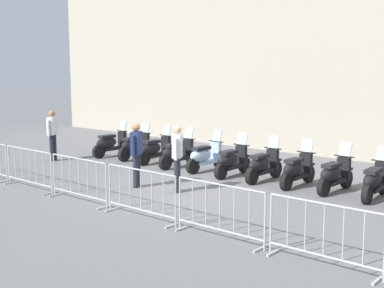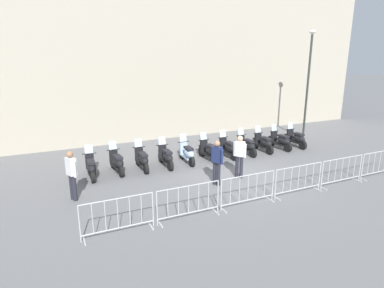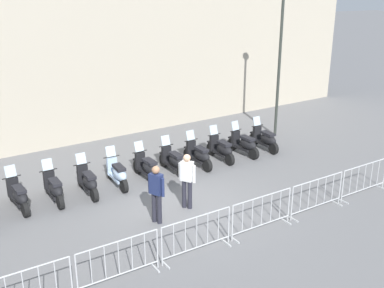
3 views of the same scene
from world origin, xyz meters
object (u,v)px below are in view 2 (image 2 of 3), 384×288
Objects in this scene: motorcycle_6 at (228,148)px; barrier_segment_3 at (298,180)px; motorcycle_8 at (264,143)px; officer_near_row_end at (217,160)px; barrier_segment_1 at (189,202)px; officer_mid_plaza at (240,154)px; motorcycle_9 at (281,141)px; street_lamp at (309,76)px; motorcycle_2 at (142,160)px; motorcycle_4 at (187,153)px; motorcycle_10 at (296,139)px; barrier_segment_4 at (342,171)px; motorcycle_5 at (209,151)px; motorcycle_1 at (117,163)px; barrier_segment_2 at (248,190)px; officer_by_barriers at (72,173)px; motorcycle_3 at (166,157)px; barrier_segment_0 at (118,217)px; motorcycle_0 at (91,167)px; motorcycle_7 at (247,146)px; barrier_segment_5 at (379,164)px.

motorcycle_6 is 0.86× the size of barrier_segment_3.
officer_near_row_end reaches higher than motorcycle_8.
barrier_segment_1 is 1.15× the size of officer_mid_plaza.
street_lamp is (2.36, 1.65, 3.19)m from motorcycle_9.
motorcycle_4 is at bearing 11.62° from motorcycle_2.
barrier_segment_3 is 1.15× the size of officer_near_row_end.
motorcycle_10 is at bearing 10.93° from motorcycle_8.
motorcycle_9 is at bearing -168.15° from motorcycle_10.
motorcycle_6 is 5.20m from barrier_segment_4.
motorcycle_1 is at bearing -170.69° from motorcycle_5.
motorcycle_2 is at bearing -168.51° from motorcycle_8.
motorcycle_10 is at bearing 59.67° from barrier_segment_3.
officer_by_barriers is (-5.56, 1.80, 0.46)m from barrier_segment_2.
barrier_segment_1 is at bearing -136.02° from motorcycle_9.
motorcycle_9 is at bearing 12.03° from motorcycle_3.
motorcycle_5 is 0.99× the size of officer_by_barriers.
street_lamp is (10.79, 8.19, 3.12)m from barrier_segment_0.
motorcycle_6 is (5.22, 0.93, 0.00)m from motorcycle_1.
motorcycle_9 is at bearing 21.74° from officer_by_barriers.
officer_near_row_end is at bearing -58.80° from motorcycle_3.
motorcycle_8 is at bearing 100.98° from barrier_segment_4.
motorcycle_1 reaches higher than barrier_segment_4.
motorcycle_1 is 5.80m from barrier_segment_2.
motorcycle_0 and motorcycle_7 have the same top height.
motorcycle_8 is 0.99× the size of officer_near_row_end.
motorcycle_5 and motorcycle_8 have the same top height.
motorcycle_9 is 0.28× the size of street_lamp.
motorcycle_2 is 7.95m from barrier_segment_4.
street_lamp is (6.51, 2.55, 3.19)m from motorcycle_5.
motorcycle_10 is (2.08, 0.40, 0.00)m from motorcycle_8.
motorcycle_0 is at bearing 143.32° from barrier_segment_2.
motorcycle_4 is 6.37m from motorcycle_10.
motorcycle_1 is at bearing 134.40° from barrier_segment_2.
motorcycle_4 is at bearing -168.86° from motorcycle_9.
motorcycle_8 and motorcycle_10 have the same top height.
motorcycle_5 is at bearing 102.61° from officer_mid_plaza.
motorcycle_3 is at bearing 6.77° from motorcycle_2.
motorcycle_3 is at bearing 113.92° from barrier_segment_2.
motorcycle_1 is at bearing -169.22° from motorcycle_9.
officer_mid_plaza reaches higher than barrier_segment_0.
motorcycle_5 is 0.99× the size of motorcycle_10.
motorcycle_6 is 6.36m from barrier_segment_5.
motorcycle_9 is 0.85× the size of barrier_segment_5.
motorcycle_3 is at bearing 7.01° from motorcycle_1.
motorcycle_6 is at bearing 10.09° from motorcycle_1.
officer_near_row_end is at bearing -145.02° from motorcycle_10.
barrier_segment_1 is at bearing -112.86° from motorcycle_5.
barrier_segment_0 is at bearing -120.25° from motorcycle_4.
officer_near_row_end is 1.23m from officer_mid_plaza.
motorcycle_7 is at bearing 11.78° from motorcycle_6.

